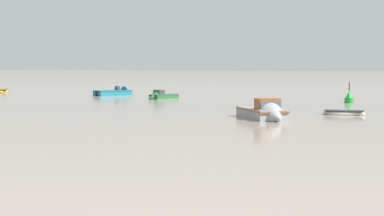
% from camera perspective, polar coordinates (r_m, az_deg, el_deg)
% --- Properties ---
extents(motorboat_moored_0, '(5.80, 5.59, 2.28)m').
position_cam_1_polar(motorboat_moored_0, '(43.14, 7.04, -0.63)').
color(motorboat_moored_0, gray).
rests_on(motorboat_moored_0, ground).
extents(rowboat_moored_0, '(4.22, 4.25, 0.70)m').
position_cam_1_polar(rowboat_moored_0, '(90.16, -17.60, 1.53)').
color(rowboat_moored_0, gold).
rests_on(rowboat_moored_0, ground).
extents(motorboat_moored_1, '(3.57, 5.85, 1.90)m').
position_cam_1_polar(motorboat_moored_1, '(78.40, -7.03, 1.40)').
color(motorboat_moored_1, '#197084').
rests_on(motorboat_moored_1, ground).
extents(motorboat_moored_3, '(2.18, 4.29, 1.56)m').
position_cam_1_polar(motorboat_moored_3, '(69.73, -3.04, 1.07)').
color(motorboat_moored_3, '#23602D').
rests_on(motorboat_moored_3, ground).
extents(rowboat_moored_2, '(3.46, 1.97, 0.52)m').
position_cam_1_polar(rowboat_moored_2, '(48.34, 14.24, -0.47)').
color(rowboat_moored_2, white).
rests_on(rowboat_moored_2, ground).
extents(channel_buoy, '(0.90, 0.90, 2.30)m').
position_cam_1_polar(channel_buoy, '(64.00, 14.70, 0.88)').
color(channel_buoy, '#198C2D').
rests_on(channel_buoy, ground).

